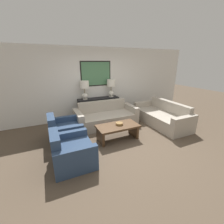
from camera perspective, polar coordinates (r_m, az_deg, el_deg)
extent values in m
plane|color=brown|center=(4.30, 4.69, -11.19)|extent=(20.00, 20.00, 0.00)
cube|color=silver|center=(5.93, -6.18, 10.72)|extent=(8.24, 0.10, 2.65)
cube|color=black|center=(5.84, -6.13, 14.30)|extent=(1.18, 0.01, 0.92)
cube|color=#4C7F56|center=(5.83, -6.11, 14.30)|extent=(1.10, 0.02, 0.84)
cube|color=black|center=(5.87, -5.01, 1.48)|extent=(1.57, 0.39, 0.81)
cylinder|color=silver|center=(5.62, -10.20, 4.89)|extent=(0.18, 0.18, 0.02)
sphere|color=silver|center=(5.59, -10.27, 6.08)|extent=(0.21, 0.21, 0.21)
cylinder|color=#8C7A51|center=(5.55, -10.38, 8.05)|extent=(0.02, 0.02, 0.18)
cylinder|color=white|center=(5.52, -10.52, 10.26)|extent=(0.33, 0.33, 0.26)
cylinder|color=silver|center=(5.95, -0.34, 5.97)|extent=(0.18, 0.18, 0.02)
sphere|color=silver|center=(5.93, -0.34, 7.10)|extent=(0.21, 0.21, 0.21)
cylinder|color=#8C7A51|center=(5.89, -0.34, 8.97)|extent=(0.02, 0.02, 0.18)
cylinder|color=white|center=(5.86, -0.35, 11.06)|extent=(0.33, 0.33, 0.26)
cube|color=#ADA393|center=(5.20, -1.79, -3.15)|extent=(1.77, 0.76, 0.41)
cube|color=#ADA393|center=(5.54, -3.70, 0.35)|extent=(1.77, 0.18, 0.79)
cube|color=#ADA393|center=(4.98, -12.61, -3.37)|extent=(0.18, 0.94, 0.61)
cube|color=#ADA393|center=(5.66, 6.95, -0.33)|extent=(0.18, 0.94, 0.61)
cube|color=#ADA393|center=(5.56, 17.33, -2.57)|extent=(0.76, 1.77, 0.41)
cube|color=#ADA393|center=(5.81, 20.99, -0.04)|extent=(0.18, 1.77, 0.79)
cube|color=#ADA393|center=(6.28, 12.22, 1.32)|extent=(0.94, 0.18, 0.61)
cube|color=#ADA393|center=(4.97, 25.62, -4.91)|extent=(0.94, 0.18, 0.61)
cube|color=#4C331E|center=(4.25, 2.23, -5.40)|extent=(1.19, 0.60, 0.05)
cube|color=#4C331E|center=(4.15, -4.45, -9.35)|extent=(0.07, 0.48, 0.38)
cube|color=#4C331E|center=(4.58, 8.17, -6.68)|extent=(0.07, 0.48, 0.38)
cylinder|color=olive|center=(4.27, 2.80, -4.48)|extent=(0.21, 0.21, 0.06)
cube|color=navy|center=(4.47, -16.04, -7.70)|extent=(0.67, 0.67, 0.42)
cube|color=navy|center=(4.36, -21.80, -6.33)|extent=(0.18, 0.67, 0.79)
cube|color=navy|center=(4.06, -16.47, -9.26)|extent=(0.85, 0.14, 0.58)
cube|color=navy|center=(4.79, -17.98, -4.98)|extent=(0.85, 0.14, 0.58)
cube|color=navy|center=(3.53, -13.08, -15.06)|extent=(0.67, 0.67, 0.42)
cube|color=navy|center=(3.40, -20.53, -13.61)|extent=(0.18, 0.67, 0.79)
cube|color=navy|center=(3.14, -13.24, -18.01)|extent=(0.85, 0.14, 0.58)
cube|color=navy|center=(3.82, -15.82, -11.08)|extent=(0.85, 0.14, 0.58)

